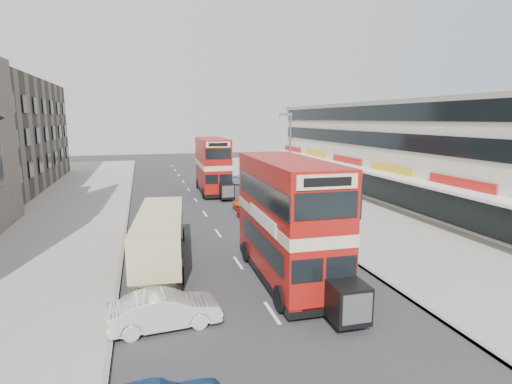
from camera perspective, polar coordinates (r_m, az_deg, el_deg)
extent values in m
plane|color=#28282B|center=(15.49, 4.65, -19.66)|extent=(160.00, 160.00, 0.00)
cube|color=#28282B|center=(33.80, -7.13, -3.03)|extent=(12.00, 90.00, 0.01)
cube|color=gray|center=(37.41, 11.37, -1.76)|extent=(12.00, 90.00, 0.15)
cube|color=gray|center=(34.24, -27.45, -3.84)|extent=(12.00, 90.00, 0.15)
cube|color=gray|center=(33.48, -17.53, -3.44)|extent=(0.20, 90.00, 0.16)
cube|color=gray|center=(35.17, 2.75, -2.33)|extent=(0.20, 90.00, 0.16)
cube|color=beige|center=(42.63, 20.03, 5.29)|extent=(8.00, 46.00, 9.00)
cube|color=black|center=(40.75, 15.14, 1.24)|extent=(0.10, 44.00, 2.40)
cube|color=gray|center=(42.53, 20.41, 11.47)|extent=(8.20, 46.20, 0.40)
cube|color=white|center=(40.13, 14.18, 3.17)|extent=(1.80, 44.00, 0.20)
cylinder|color=slate|center=(32.82, 4.74, 3.70)|extent=(0.16, 0.16, 8.00)
cube|color=slate|center=(32.47, 4.17, 10.71)|extent=(1.00, 0.20, 0.25)
cube|color=black|center=(20.37, 4.28, -10.86)|extent=(3.01, 8.96, 0.39)
cube|color=maroon|center=(19.93, 4.33, -7.28)|extent=(2.99, 8.96, 2.45)
cube|color=beige|center=(19.56, 4.39, -3.40)|extent=(3.03, 9.00, 0.50)
cube|color=maroon|center=(19.29, 4.44, 0.46)|extent=(2.99, 8.96, 2.33)
cube|color=maroon|center=(19.12, 4.49, 4.17)|extent=(3.01, 8.98, 0.28)
cube|color=black|center=(16.04, 12.74, -14.75)|extent=(1.37, 1.37, 1.44)
cube|color=black|center=(43.45, -6.03, 0.45)|extent=(3.03, 8.74, 0.38)
cube|color=maroon|center=(43.25, -6.06, 2.15)|extent=(3.01, 8.74, 2.38)
cube|color=beige|center=(43.09, -6.09, 3.93)|extent=(3.05, 8.79, 0.49)
cube|color=maroon|center=(42.96, -6.13, 5.65)|extent=(3.01, 8.74, 2.27)
cube|color=maroon|center=(42.89, -6.16, 7.28)|extent=(3.03, 8.76, 0.27)
cube|color=black|center=(38.60, -4.07, 0.15)|extent=(1.35, 1.34, 1.41)
cube|color=black|center=(23.27, -13.09, -8.42)|extent=(3.30, 9.56, 0.37)
cube|color=tan|center=(22.96, -13.20, -5.87)|extent=(3.28, 9.56, 2.44)
imported|color=silver|center=(16.19, -12.64, -15.77)|extent=(4.24, 1.77, 1.36)
imported|color=#A4101E|center=(32.71, 1.26, -2.21)|extent=(4.71, 2.19, 1.33)
imported|color=#CC5F14|center=(35.48, 0.45, -1.24)|extent=(4.81, 2.37, 1.31)
imported|color=#5D9BBA|center=(48.14, -3.03, 1.71)|extent=(3.50, 1.43, 1.19)
imported|color=gray|center=(29.44, 11.79, -2.89)|extent=(0.74, 0.51, 1.98)
imported|color=gray|center=(44.32, 1.55, 1.50)|extent=(1.07, 0.82, 1.69)
imported|color=gray|center=(33.85, -1.13, -2.25)|extent=(0.73, 1.57, 0.80)
imported|color=#202129|center=(33.67, -1.13, -0.82)|extent=(0.72, 0.52, 1.83)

